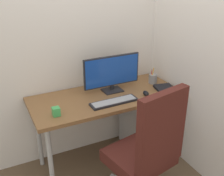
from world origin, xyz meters
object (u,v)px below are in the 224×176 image
(keyboard, at_px, (114,102))
(notebook, at_px, (166,89))
(monitor, at_px, (112,72))
(desk_clamp_accessory, at_px, (56,112))
(office_chair, at_px, (147,149))
(mouse, at_px, (146,93))
(filing_cabinet, at_px, (147,124))
(pen_holder, at_px, (153,79))

(keyboard, bearing_deg, notebook, 1.43)
(monitor, height_order, notebook, monitor)
(notebook, bearing_deg, desk_clamp_accessory, -168.54)
(office_chair, height_order, keyboard, office_chair)
(office_chair, relative_size, desk_clamp_accessory, 14.85)
(office_chair, relative_size, mouse, 12.89)
(office_chair, relative_size, filing_cabinet, 1.83)
(mouse, relative_size, desk_clamp_accessory, 1.15)
(filing_cabinet, relative_size, monitor, 1.04)
(office_chair, distance_m, filing_cabinet, 0.83)
(pen_holder, height_order, notebook, pen_holder)
(filing_cabinet, distance_m, pen_holder, 0.52)
(desk_clamp_accessory, bearing_deg, mouse, 0.08)
(filing_cabinet, xyz_separation_m, pen_holder, (0.08, 0.06, 0.51))
(desk_clamp_accessory, bearing_deg, filing_cabinet, 9.17)
(office_chair, bearing_deg, mouse, 59.49)
(pen_holder, xyz_separation_m, notebook, (0.01, -0.22, -0.04))
(keyboard, xyz_separation_m, notebook, (0.59, 0.01, 0.00))
(keyboard, xyz_separation_m, desk_clamp_accessory, (-0.54, 0.01, 0.03))
(pen_holder, relative_size, notebook, 0.78)
(filing_cabinet, relative_size, notebook, 2.64)
(notebook, bearing_deg, filing_cabinet, 132.09)
(filing_cabinet, distance_m, keyboard, 0.70)
(keyboard, bearing_deg, monitor, 68.33)
(keyboard, xyz_separation_m, mouse, (0.35, 0.01, 0.01))
(office_chair, xyz_separation_m, pen_holder, (0.52, 0.72, 0.25))
(notebook, bearing_deg, office_chair, -125.53)
(office_chair, xyz_separation_m, monitor, (0.05, 0.74, 0.40))
(notebook, distance_m, desk_clamp_accessory, 1.12)
(office_chair, height_order, desk_clamp_accessory, office_chair)
(filing_cabinet, height_order, mouse, mouse)
(mouse, bearing_deg, office_chair, -109.80)
(desk_clamp_accessory, bearing_deg, keyboard, -0.80)
(office_chair, distance_m, monitor, 0.84)
(mouse, xyz_separation_m, pen_holder, (0.23, 0.22, 0.03))
(office_chair, bearing_deg, filing_cabinet, 56.55)
(filing_cabinet, bearing_deg, desk_clamp_accessory, -170.83)
(mouse, relative_size, notebook, 0.37)
(filing_cabinet, height_order, keyboard, keyboard)
(filing_cabinet, distance_m, desk_clamp_accessory, 1.15)
(mouse, distance_m, pen_holder, 0.32)
(keyboard, distance_m, notebook, 0.59)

